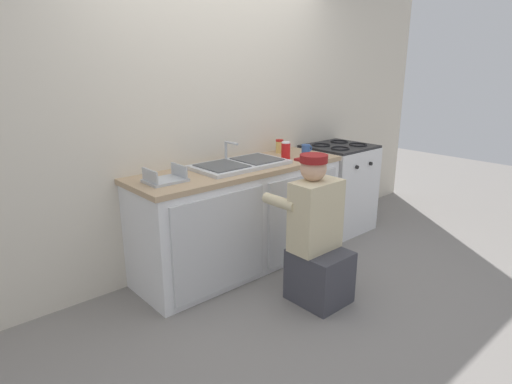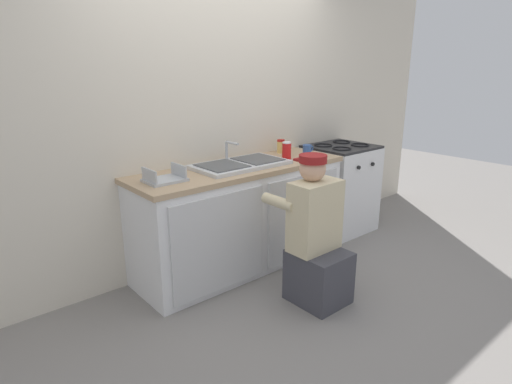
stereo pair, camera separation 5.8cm
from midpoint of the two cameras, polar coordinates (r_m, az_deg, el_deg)
ground_plane at (r=3.67m, az=1.49°, el=-11.16°), size 12.00×12.00×0.00m
back_wall at (r=3.78m, az=-5.06°, el=9.58°), size 6.00×0.10×2.50m
counter_cabinet at (r=3.70m, az=-1.48°, el=-3.66°), size 1.88×0.62×0.86m
countertop at (r=3.57m, az=-1.63°, el=3.15°), size 1.92×0.62×0.04m
sink_double_basin at (r=3.56m, az=-1.65°, el=3.77°), size 0.80×0.44×0.19m
stove_range at (r=4.60m, az=11.38°, el=0.53°), size 0.66×0.62×0.93m
plumber_person at (r=3.19m, az=8.51°, el=-6.65°), size 0.42×0.61×1.10m
condiment_jar at (r=4.10m, az=3.73°, el=6.11°), size 0.07×0.07×0.13m
dish_rack_tray at (r=3.16m, az=-11.56°, el=1.83°), size 0.28×0.22×0.11m
coffee_mug at (r=4.04m, az=7.25°, el=5.61°), size 0.13×0.08×0.09m
spice_bottle_red at (r=3.97m, az=4.69°, el=5.54°), size 0.04×0.04×0.10m
soda_cup_red at (r=3.84m, az=4.54°, el=5.54°), size 0.08×0.08×0.15m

